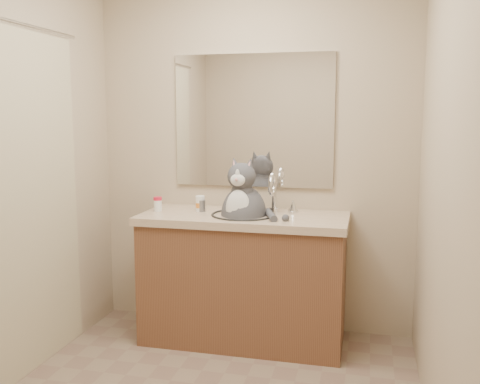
# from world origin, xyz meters

# --- Properties ---
(room) EXTENTS (2.22, 2.52, 2.42)m
(room) POSITION_xyz_m (0.00, 0.00, 1.20)
(room) COLOR #836F5A
(room) RESTS_ON ground
(vanity) EXTENTS (1.34, 0.59, 1.12)m
(vanity) POSITION_xyz_m (0.00, 0.96, 0.44)
(vanity) COLOR brown
(vanity) RESTS_ON ground
(mirror) EXTENTS (1.10, 0.02, 0.90)m
(mirror) POSITION_xyz_m (0.00, 1.24, 1.45)
(mirror) COLOR white
(mirror) RESTS_ON room
(shower_curtain) EXTENTS (0.02, 1.30, 1.93)m
(shower_curtain) POSITION_xyz_m (-1.05, 0.10, 1.03)
(shower_curtain) COLOR #BDAE8F
(shower_curtain) RESTS_ON ground
(cat) EXTENTS (0.42, 0.37, 0.59)m
(cat) POSITION_xyz_m (0.00, 0.94, 0.88)
(cat) COLOR #46464B
(cat) RESTS_ON vanity
(pill_bottle_redcap) EXTENTS (0.07, 0.07, 0.10)m
(pill_bottle_redcap) POSITION_xyz_m (-0.59, 0.95, 0.90)
(pill_bottle_redcap) COLOR white
(pill_bottle_redcap) RESTS_ON vanity
(pill_bottle_orange) EXTENTS (0.08, 0.08, 0.10)m
(pill_bottle_orange) POSITION_xyz_m (-0.31, 1.01, 0.90)
(pill_bottle_orange) COLOR white
(pill_bottle_orange) RESTS_ON vanity
(grey_canister) EXTENTS (0.06, 0.06, 0.08)m
(grey_canister) POSITION_xyz_m (-0.30, 1.00, 0.89)
(grey_canister) COLOR slate
(grey_canister) RESTS_ON vanity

